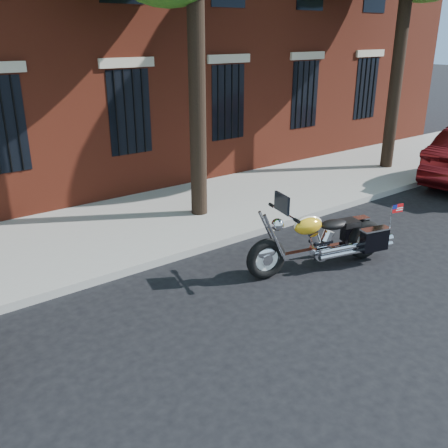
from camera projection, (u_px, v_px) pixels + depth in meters
ground at (268, 269)px, 9.02m from camera, size 120.00×120.00×0.00m
curb at (222, 241)px, 10.02m from camera, size 40.00×0.16×0.15m
sidewalk at (173, 216)px, 11.41m from camera, size 40.00×3.60×0.15m
motorcycle at (325, 241)px, 8.94m from camera, size 2.82×1.30×1.50m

